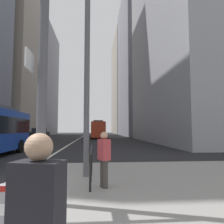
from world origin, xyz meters
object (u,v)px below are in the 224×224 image
at_px(car_receding_far, 99,132).
at_px(bollard_right, 29,178).
at_px(bollard_left, 5,211).
at_px(city_bus_red_receding, 98,129).
at_px(street_lamp_post, 87,35).
at_px(car_receding_near, 96,132).
at_px(pedestrian_walking, 104,157).
at_px(car_oncoming_mid, 39,135).

height_order(car_receding_far, bollard_right, car_receding_far).
distance_m(car_receding_far, bollard_left, 61.00).
xyz_separation_m(city_bus_red_receding, street_lamp_post, (-0.95, -33.49, 3.45)).
bearing_deg(car_receding_near, car_receding_far, 85.68).
bearing_deg(bollard_right, city_bus_red_receding, 86.51).
relative_size(bollard_right, pedestrian_walking, 0.58).
relative_size(car_oncoming_mid, bollard_left, 5.38).
relative_size(bollard_left, pedestrian_walking, 0.54).
bearing_deg(car_receding_far, pedestrian_walking, -91.19).
bearing_deg(car_oncoming_mid, pedestrian_walking, -71.64).
bearing_deg(car_receding_near, bollard_left, -92.08).
relative_size(car_oncoming_mid, car_receding_near, 1.12).
height_order(city_bus_red_receding, pedestrian_walking, city_bus_red_receding).
bearing_deg(street_lamp_post, bollard_left, -103.05).
relative_size(city_bus_red_receding, pedestrian_walking, 6.95).
distance_m(city_bus_red_receding, car_receding_far, 23.20).
xyz_separation_m(car_oncoming_mid, bollard_left, (6.58, -27.37, -0.36)).
relative_size(car_receding_near, bollard_right, 4.49).
relative_size(car_receding_far, street_lamp_post, 0.57).
distance_m(street_lamp_post, bollard_right, 5.34).
distance_m(car_oncoming_mid, pedestrian_walking, 25.85).
xyz_separation_m(car_oncoming_mid, car_receding_near, (8.28, 19.43, -0.00)).
relative_size(city_bus_red_receding, car_receding_far, 2.41).
bearing_deg(bollard_left, city_bus_red_receding, 87.06).
height_order(car_receding_near, bollard_left, car_receding_near).
height_order(street_lamp_post, pedestrian_walking, street_lamp_post).
relative_size(city_bus_red_receding, street_lamp_post, 1.37).
relative_size(car_oncoming_mid, pedestrian_walking, 2.91).
height_order(street_lamp_post, bollard_right, street_lamp_post).
xyz_separation_m(city_bus_red_receding, car_receding_near, (-0.24, 9.03, -0.85)).
bearing_deg(car_receding_near, car_oncoming_mid, -113.08).
bearing_deg(car_receding_near, street_lamp_post, -90.95).
xyz_separation_m(car_receding_near, pedestrian_walking, (-0.14, -43.97, 0.03)).
bearing_deg(pedestrian_walking, car_receding_far, 88.81).
xyz_separation_m(city_bus_red_receding, car_receding_far, (0.83, 23.17, -0.84)).
height_order(street_lamp_post, bollard_left, street_lamp_post).
distance_m(car_receding_near, pedestrian_walking, 43.97).
height_order(car_receding_near, street_lamp_post, street_lamp_post).
relative_size(car_receding_near, street_lamp_post, 0.51).
relative_size(car_receding_far, pedestrian_walking, 2.89).
xyz_separation_m(car_receding_near, bollard_right, (-1.94, -44.90, -0.33)).
relative_size(bollard_left, bollard_right, 0.94).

